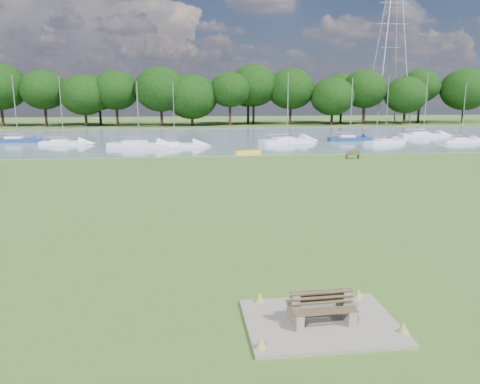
{
  "coord_description": "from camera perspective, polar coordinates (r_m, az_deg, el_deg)",
  "views": [
    {
      "loc": [
        -3.72,
        -25.71,
        6.33
      ],
      "look_at": [
        -0.8,
        -2.0,
        1.3
      ],
      "focal_mm": 35.0,
      "sensor_mm": 36.0,
      "label": 1
    }
  ],
  "objects": [
    {
      "name": "pylon",
      "position": [
        105.94,
        18.1,
        19.05
      ],
      "size": [
        7.09,
        4.97,
        32.96
      ],
      "color": "#8E939E",
      "rests_on": "far_bank"
    },
    {
      "name": "ground",
      "position": [
        26.74,
        1.19,
        -1.81
      ],
      "size": [
        220.0,
        220.0,
        0.0
      ],
      "primitive_type": "plane",
      "color": "olive"
    },
    {
      "name": "sailboat_8",
      "position": [
        68.1,
        25.3,
        5.8
      ],
      "size": [
        5.95,
        2.62,
        7.8
      ],
      "rotation": [
        0.0,
        0.0,
        0.18
      ],
      "color": "silver",
      "rests_on": "river"
    },
    {
      "name": "sailboat_7",
      "position": [
        62.68,
        17.22,
        5.98
      ],
      "size": [
        5.95,
        3.82,
        8.53
      ],
      "rotation": [
        0.0,
        0.0,
        0.41
      ],
      "color": "silver",
      "rests_on": "river"
    },
    {
      "name": "tree_line",
      "position": [
        93.72,
        -7.68,
        12.06
      ],
      "size": [
        132.41,
        9.46,
        11.45
      ],
      "color": "black",
      "rests_on": "far_bank"
    },
    {
      "name": "sailboat_6",
      "position": [
        56.85,
        -8.06,
        5.81
      ],
      "size": [
        6.76,
        2.43,
        7.64
      ],
      "rotation": [
        0.0,
        0.0,
        0.09
      ],
      "color": "silver",
      "rests_on": "river"
    },
    {
      "name": "riverbank_bench",
      "position": [
        47.73,
        13.61,
        4.45
      ],
      "size": [
        1.41,
        0.5,
        0.85
      ],
      "rotation": [
        0.0,
        0.0,
        0.06
      ],
      "color": "brown",
      "rests_on": "ground"
    },
    {
      "name": "kayak",
      "position": [
        50.57,
        0.99,
        4.92
      ],
      "size": [
        3.0,
        1.49,
        0.29
      ],
      "primitive_type": "cube",
      "rotation": [
        0.0,
        0.0,
        0.29
      ],
      "color": "yellow",
      "rests_on": "river"
    },
    {
      "name": "sailboat_2",
      "position": [
        68.4,
        -25.49,
        5.89
      ],
      "size": [
        6.07,
        1.8,
        8.63
      ],
      "rotation": [
        0.0,
        0.0,
        -0.02
      ],
      "color": "navy",
      "rests_on": "river"
    },
    {
      "name": "sailboat_1",
      "position": [
        65.54,
        13.2,
        6.51
      ],
      "size": [
        5.82,
        1.64,
        8.32
      ],
      "rotation": [
        0.0,
        0.0,
        -0.0
      ],
      "color": "navy",
      "rests_on": "river"
    },
    {
      "name": "sailboat_0",
      "position": [
        60.71,
        5.69,
        6.37
      ],
      "size": [
        7.67,
        4.54,
        8.9
      ],
      "rotation": [
        0.0,
        0.0,
        0.36
      ],
      "color": "silver",
      "rests_on": "river"
    },
    {
      "name": "sailboat_5",
      "position": [
        56.97,
        -12.27,
        5.79
      ],
      "size": [
        7.72,
        4.22,
        7.72
      ],
      "rotation": [
        0.0,
        0.0,
        -0.3
      ],
      "color": "silver",
      "rests_on": "river"
    },
    {
      "name": "sailboat_9",
      "position": [
        74.3,
        21.39,
        6.61
      ],
      "size": [
        7.02,
        2.13,
        9.23
      ],
      "rotation": [
        0.0,
        0.0,
        -0.03
      ],
      "color": "silver",
      "rests_on": "river"
    },
    {
      "name": "bench_pair",
      "position": [
        13.61,
        9.85,
        -13.72
      ],
      "size": [
        1.82,
        1.12,
        0.96
      ],
      "rotation": [
        0.0,
        0.0,
        0.04
      ],
      "color": "gray",
      "rests_on": "concrete_pad"
    },
    {
      "name": "river",
      "position": [
        68.11,
        -3.87,
        6.52
      ],
      "size": [
        220.0,
        40.0,
        0.1
      ],
      "primitive_type": "cube",
      "color": "gray",
      "rests_on": "ground"
    },
    {
      "name": "far_bank",
      "position": [
        97.99,
        -4.87,
        8.14
      ],
      "size": [
        220.0,
        20.0,
        0.4
      ],
      "primitive_type": "cube",
      "color": "#4C6626",
      "rests_on": "ground"
    },
    {
      "name": "sailboat_3",
      "position": [
        63.12,
        -20.76,
        5.79
      ],
      "size": [
        5.77,
        1.68,
        8.4
      ],
      "rotation": [
        0.0,
        0.0,
        -0.01
      ],
      "color": "silver",
      "rests_on": "river"
    },
    {
      "name": "concrete_pad",
      "position": [
        13.8,
        9.78,
        -15.37
      ],
      "size": [
        4.2,
        3.2,
        0.1
      ],
      "primitive_type": "cube",
      "color": "gray",
      "rests_on": "ground"
    }
  ]
}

